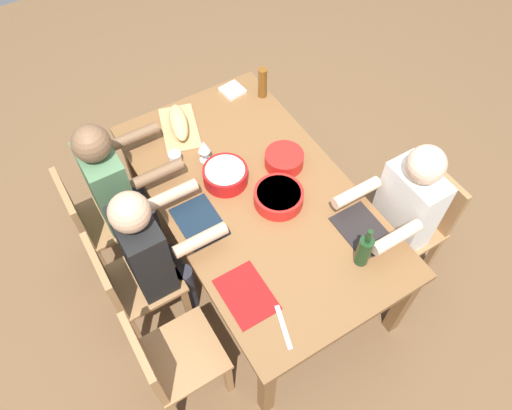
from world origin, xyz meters
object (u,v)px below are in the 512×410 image
object	(u,v)px
chair_near_center	(129,283)
cutting_board	(180,129)
cup_near_left	(175,158)
chair_far_right	(416,218)
wine_bottle	(364,250)
dining_table	(256,201)
chair_near_left	(96,219)
napkin_stack	(232,90)
serving_bowl_pasta	(225,174)
chair_near_right	(168,360)
wine_glass	(204,147)
beer_bottle	(262,83)
bread_loaf	(179,122)
diner_far_right	(401,212)
serving_bowl_salad	(279,196)
diner_near_center	(152,250)
diner_near_left	(116,186)
serving_bowl_fruit	(284,159)

from	to	relation	value
chair_near_center	cutting_board	bearing A→B (deg)	134.64
chair_near_center	cup_near_left	xyz separation A→B (m)	(-0.46, 0.56, 0.30)
chair_far_right	wine_bottle	distance (m)	0.72
chair_far_right	cutting_board	size ratio (longest dim) A/B	2.12
dining_table	wine_bottle	world-z (taller)	wine_bottle
chair_near_left	napkin_stack	bearing A→B (deg)	104.83
cutting_board	cup_near_left	xyz separation A→B (m)	(0.24, -0.14, 0.03)
chair_far_right	serving_bowl_pasta	distance (m)	1.22
chair_near_left	serving_bowl_pasta	distance (m)	0.88
chair_near_right	dining_table	bearing A→B (deg)	121.27
wine_glass	napkin_stack	world-z (taller)	wine_glass
beer_bottle	cup_near_left	bearing A→B (deg)	-72.98
bread_loaf	wine_bottle	xyz separation A→B (m)	(1.36, 0.40, 0.04)
chair_near_right	chair_near_center	bearing A→B (deg)	180.00
bread_loaf	napkin_stack	distance (m)	0.49
diner_far_right	serving_bowl_pasta	bearing A→B (deg)	-132.05
chair_near_left	diner_far_right	bearing A→B (deg)	55.76
chair_near_right	serving_bowl_salad	world-z (taller)	chair_near_right
beer_bottle	wine_glass	size ratio (longest dim) A/B	1.33
diner_near_center	diner_near_left	bearing A→B (deg)	180.00
diner_far_right	chair_near_center	world-z (taller)	diner_far_right
diner_near_left	wine_glass	world-z (taller)	diner_near_left
diner_far_right	napkin_stack	distance (m)	1.39
diner_far_right	chair_near_right	world-z (taller)	diner_far_right
serving_bowl_pasta	serving_bowl_fruit	distance (m)	0.37
chair_far_right	wine_glass	size ratio (longest dim) A/B	5.12
dining_table	diner_far_right	size ratio (longest dim) A/B	1.57
beer_bottle	napkin_stack	size ratio (longest dim) A/B	1.57
chair_near_right	wine_glass	distance (m)	1.22
chair_far_right	chair_near_right	size ratio (longest dim) A/B	1.00
chair_near_left	wine_glass	world-z (taller)	wine_glass
chair_near_left	chair_near_right	distance (m)	1.04
diner_near_center	cutting_board	size ratio (longest dim) A/B	3.00
wine_bottle	wine_glass	xyz separation A→B (m)	(-1.05, -0.38, 0.01)
chair_far_right	serving_bowl_fruit	bearing A→B (deg)	-136.52
diner_far_right	serving_bowl_salad	world-z (taller)	diner_far_right
chair_near_left	beer_bottle	size ratio (longest dim) A/B	3.86
dining_table	diner_near_center	distance (m)	0.67
chair_near_left	serving_bowl_fruit	xyz separation A→B (m)	(0.41, 1.12, 0.31)
serving_bowl_fruit	cup_near_left	xyz separation A→B (m)	(-0.35, -0.56, -0.01)
serving_bowl_pasta	wine_bottle	xyz separation A→B (m)	(0.84, 0.35, 0.05)
dining_table	bread_loaf	bearing A→B (deg)	-167.78
beer_bottle	wine_glass	world-z (taller)	beer_bottle
chair_near_left	cutting_board	size ratio (longest dim) A/B	2.12
chair_far_right	beer_bottle	xyz separation A→B (m)	(-1.21, -0.38, 0.37)
diner_near_center	dining_table	bearing A→B (deg)	90.00
chair_far_right	beer_bottle	distance (m)	1.32
diner_near_left	diner_near_center	world-z (taller)	same
wine_glass	cup_near_left	bearing A→B (deg)	-113.79
serving_bowl_salad	wine_glass	bearing A→B (deg)	-156.98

